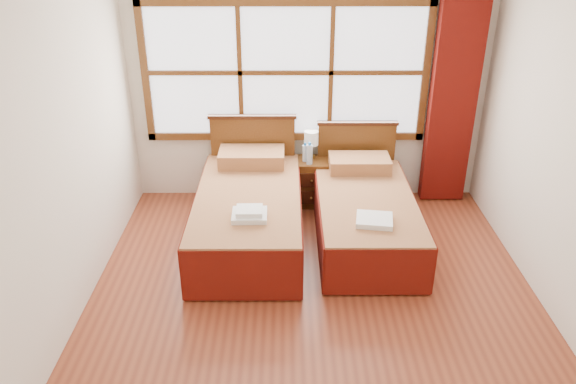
{
  "coord_description": "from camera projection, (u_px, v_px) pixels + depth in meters",
  "views": [
    {
      "loc": [
        -0.24,
        -3.88,
        3.09
      ],
      "look_at": [
        -0.23,
        0.7,
        0.79
      ],
      "focal_mm": 35.0,
      "sensor_mm": 36.0,
      "label": 1
    }
  ],
  "objects": [
    {
      "name": "floor",
      "position": [
        315.0,
        309.0,
        4.85
      ],
      "size": [
        4.5,
        4.5,
        0.0
      ],
      "primitive_type": "plane",
      "color": "brown",
      "rests_on": "ground"
    },
    {
      "name": "wall_back",
      "position": [
        308.0,
        89.0,
        6.28
      ],
      "size": [
        4.0,
        0.0,
        4.0
      ],
      "primitive_type": "plane",
      "rotation": [
        1.57,
        0.0,
        0.0
      ],
      "color": "silver",
      "rests_on": "floor"
    },
    {
      "name": "wall_left",
      "position": [
        56.0,
        173.0,
        4.27
      ],
      "size": [
        0.0,
        4.5,
        4.5
      ],
      "primitive_type": "plane",
      "rotation": [
        1.57,
        0.0,
        1.57
      ],
      "color": "silver",
      "rests_on": "floor"
    },
    {
      "name": "window",
      "position": [
        286.0,
        72.0,
        6.16
      ],
      "size": [
        3.16,
        0.06,
        1.56
      ],
      "color": "white",
      "rests_on": "wall_back"
    },
    {
      "name": "curtain",
      "position": [
        452.0,
        104.0,
        6.22
      ],
      "size": [
        0.5,
        0.16,
        2.3
      ],
      "primitive_type": "cube",
      "color": "#610F09",
      "rests_on": "wall_back"
    },
    {
      "name": "bed_left",
      "position": [
        249.0,
        211.0,
        5.78
      ],
      "size": [
        1.06,
        2.08,
        1.03
      ],
      "color": "#37180B",
      "rests_on": "floor"
    },
    {
      "name": "bed_right",
      "position": [
        365.0,
        213.0,
        5.8
      ],
      "size": [
        0.99,
        2.01,
        0.95
      ],
      "color": "#37180B",
      "rests_on": "floor"
    },
    {
      "name": "nightstand",
      "position": [
        311.0,
        182.0,
        6.52
      ],
      "size": [
        0.41,
        0.4,
        0.54
      ],
      "color": "#593213",
      "rests_on": "floor"
    },
    {
      "name": "towels_left",
      "position": [
        249.0,
        214.0,
        5.16
      ],
      "size": [
        0.33,
        0.29,
        0.1
      ],
      "rotation": [
        0.0,
        0.0,
        0.02
      ],
      "color": "white",
      "rests_on": "bed_left"
    },
    {
      "name": "towels_right",
      "position": [
        374.0,
        220.0,
        5.17
      ],
      "size": [
        0.37,
        0.33,
        0.05
      ],
      "rotation": [
        0.0,
        0.0,
        -0.15
      ],
      "color": "white",
      "rests_on": "bed_right"
    },
    {
      "name": "lamp",
      "position": [
        311.0,
        139.0,
        6.38
      ],
      "size": [
        0.16,
        0.16,
        0.31
      ],
      "color": "gold",
      "rests_on": "nightstand"
    },
    {
      "name": "bottle_near",
      "position": [
        305.0,
        153.0,
        6.33
      ],
      "size": [
        0.06,
        0.06,
        0.22
      ],
      "color": "#A4BCD3",
      "rests_on": "nightstand"
    },
    {
      "name": "bottle_far",
      "position": [
        309.0,
        154.0,
        6.25
      ],
      "size": [
        0.07,
        0.07,
        0.26
      ],
      "color": "#A4BCD3",
      "rests_on": "nightstand"
    }
  ]
}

